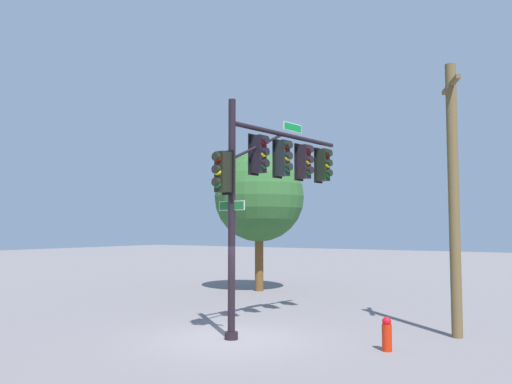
{
  "coord_description": "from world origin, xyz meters",
  "views": [
    {
      "loc": [
        -11.65,
        -8.34,
        2.98
      ],
      "look_at": [
        1.15,
        -0.05,
        4.05
      ],
      "focal_mm": 36.67,
      "sensor_mm": 36.0,
      "label": 1
    }
  ],
  "objects": [
    {
      "name": "signal_pole_assembly",
      "position": [
        1.76,
        -0.25,
        4.69
      ],
      "size": [
        5.82,
        1.4,
        6.57
      ],
      "color": "black",
      "rests_on": "ground_plane"
    },
    {
      "name": "ground_plane",
      "position": [
        0.0,
        0.0,
        0.0
      ],
      "size": [
        120.0,
        120.0,
        0.0
      ],
      "primitive_type": "plane",
      "color": "slate"
    },
    {
      "name": "tree_mid",
      "position": [
        9.65,
        5.28,
        4.51
      ],
      "size": [
        4.34,
        4.34,
        6.69
      ],
      "color": "brown",
      "rests_on": "ground_plane"
    },
    {
      "name": "utility_pole",
      "position": [
        3.56,
        -5.07,
        3.94
      ],
      "size": [
        1.68,
        0.87,
        7.64
      ],
      "color": "brown",
      "rests_on": "ground_plane"
    },
    {
      "name": "fire_hydrant",
      "position": [
        0.96,
        -3.98,
        0.41
      ],
      "size": [
        0.33,
        0.24,
        0.83
      ],
      "color": "red",
      "rests_on": "ground_plane"
    }
  ]
}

